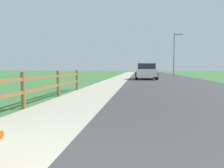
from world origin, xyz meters
The scene contains 7 objects.
ground_plane centered at (0.00, 25.00, 0.00)m, with size 120.00×120.00×0.00m, color #3B6E37.
road_asphalt centered at (3.50, 27.00, 0.00)m, with size 7.00×66.00×0.01m, color #3B3B3B.
curb_concrete centered at (-3.00, 27.00, 0.00)m, with size 6.00×66.00×0.01m, color #AFAB95.
grass_verge centered at (-4.50, 27.00, 0.01)m, with size 5.00×66.00×0.00m, color #3B6E37.
rail_fence centered at (-2.04, 3.93, 0.57)m, with size 0.11×10.12×0.98m.
parked_suv_white centered at (1.70, 19.83, 0.77)m, with size 2.06×4.24×1.51m.
street_lamp centered at (5.69, 27.88, 3.38)m, with size 1.17×0.20×5.60m.
Camera 1 is at (0.96, -1.37, 1.08)m, focal length 34.56 mm.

